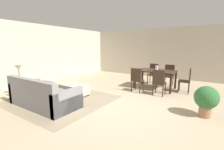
{
  "coord_description": "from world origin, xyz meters",
  "views": [
    {
      "loc": [
        2.2,
        -3.77,
        1.7
      ],
      "look_at": [
        -0.66,
        0.63,
        0.74
      ],
      "focal_mm": 24.93,
      "sensor_mm": 36.0,
      "label": 1
    }
  ],
  "objects_px": {
    "book_on_ottoman": "(74,84)",
    "potted_plant": "(206,99)",
    "ottoman_table": "(74,89)",
    "dining_chair_far_right": "(169,74)",
    "side_table": "(20,84)",
    "dining_chair_near_left": "(137,79)",
    "table_lamp": "(18,68)",
    "dining_chair_far_left": "(153,72)",
    "dining_chair_near_right": "(159,81)",
    "dining_table": "(155,73)",
    "couch": "(43,96)",
    "dining_chair_head_east": "(187,79)",
    "vase_centerpiece": "(157,68)"
  },
  "relations": [
    {
      "from": "side_table",
      "to": "dining_chair_near_left",
      "type": "relative_size",
      "value": 0.65
    },
    {
      "from": "dining_chair_far_left",
      "to": "dining_chair_head_east",
      "type": "height_order",
      "value": "same"
    },
    {
      "from": "dining_table",
      "to": "dining_chair_far_right",
      "type": "bearing_deg",
      "value": 67.07
    },
    {
      "from": "table_lamp",
      "to": "potted_plant",
      "type": "bearing_deg",
      "value": 17.4
    },
    {
      "from": "side_table",
      "to": "dining_chair_near_left",
      "type": "xyz_separation_m",
      "value": [
        3.04,
        2.71,
        0.05
      ]
    },
    {
      "from": "table_lamp",
      "to": "side_table",
      "type": "bearing_deg",
      "value": 14.04
    },
    {
      "from": "ottoman_table",
      "to": "dining_table",
      "type": "bearing_deg",
      "value": 49.25
    },
    {
      "from": "couch",
      "to": "dining_chair_far_right",
      "type": "xyz_separation_m",
      "value": [
        2.45,
        4.49,
        0.24
      ]
    },
    {
      "from": "ottoman_table",
      "to": "dining_chair_near_left",
      "type": "relative_size",
      "value": 1.12
    },
    {
      "from": "potted_plant",
      "to": "dining_chair_far_left",
      "type": "bearing_deg",
      "value": 128.76
    },
    {
      "from": "dining_chair_near_left",
      "to": "dining_chair_near_right",
      "type": "height_order",
      "value": "same"
    },
    {
      "from": "book_on_ottoman",
      "to": "potted_plant",
      "type": "xyz_separation_m",
      "value": [
        4.01,
        0.49,
        0.06
      ]
    },
    {
      "from": "ottoman_table",
      "to": "dining_chair_far_right",
      "type": "xyz_separation_m",
      "value": [
        2.46,
        3.28,
        0.3
      ]
    },
    {
      "from": "ottoman_table",
      "to": "dining_chair_far_right",
      "type": "bearing_deg",
      "value": 53.15
    },
    {
      "from": "side_table",
      "to": "dining_chair_near_left",
      "type": "distance_m",
      "value": 4.08
    },
    {
      "from": "vase_centerpiece",
      "to": "book_on_ottoman",
      "type": "distance_m",
      "value": 3.3
    },
    {
      "from": "couch",
      "to": "dining_chair_far_left",
      "type": "height_order",
      "value": "dining_chair_far_left"
    },
    {
      "from": "vase_centerpiece",
      "to": "ottoman_table",
      "type": "bearing_deg",
      "value": -130.98
    },
    {
      "from": "table_lamp",
      "to": "dining_table",
      "type": "bearing_deg",
      "value": 46.11
    },
    {
      "from": "ottoman_table",
      "to": "book_on_ottoman",
      "type": "bearing_deg",
      "value": 136.87
    },
    {
      "from": "book_on_ottoman",
      "to": "vase_centerpiece",
      "type": "bearing_deg",
      "value": 48.21
    },
    {
      "from": "couch",
      "to": "potted_plant",
      "type": "bearing_deg",
      "value": 23.56
    },
    {
      "from": "book_on_ottoman",
      "to": "potted_plant",
      "type": "bearing_deg",
      "value": 6.9
    },
    {
      "from": "book_on_ottoman",
      "to": "dining_chair_near_left",
      "type": "bearing_deg",
      "value": 41.59
    },
    {
      "from": "side_table",
      "to": "dining_chair_head_east",
      "type": "relative_size",
      "value": 0.65
    },
    {
      "from": "couch",
      "to": "vase_centerpiece",
      "type": "relative_size",
      "value": 11.01
    },
    {
      "from": "dining_chair_near_left",
      "to": "table_lamp",
      "type": "bearing_deg",
      "value": -138.27
    },
    {
      "from": "side_table",
      "to": "dining_chair_far_right",
      "type": "bearing_deg",
      "value": 49.31
    },
    {
      "from": "dining_chair_far_left",
      "to": "vase_centerpiece",
      "type": "height_order",
      "value": "vase_centerpiece"
    },
    {
      "from": "ottoman_table",
      "to": "potted_plant",
      "type": "xyz_separation_m",
      "value": [
        3.97,
        0.52,
        0.24
      ]
    },
    {
      "from": "ottoman_table",
      "to": "dining_chair_head_east",
      "type": "relative_size",
      "value": 1.12
    },
    {
      "from": "table_lamp",
      "to": "dining_chair_far_right",
      "type": "xyz_separation_m",
      "value": [
        3.81,
        4.43,
        -0.49
      ]
    },
    {
      "from": "dining_chair_near_right",
      "to": "table_lamp",
      "type": "bearing_deg",
      "value": -144.85
    },
    {
      "from": "dining_table",
      "to": "dining_chair_far_right",
      "type": "relative_size",
      "value": 1.69
    },
    {
      "from": "ottoman_table",
      "to": "dining_table",
      "type": "relative_size",
      "value": 0.66
    },
    {
      "from": "dining_chair_near_right",
      "to": "potted_plant",
      "type": "height_order",
      "value": "dining_chair_near_right"
    },
    {
      "from": "dining_chair_near_right",
      "to": "potted_plant",
      "type": "relative_size",
      "value": 1.19
    },
    {
      "from": "dining_table",
      "to": "book_on_ottoman",
      "type": "distance_m",
      "value": 3.23
    },
    {
      "from": "table_lamp",
      "to": "dining_chair_far_right",
      "type": "distance_m",
      "value": 5.86
    },
    {
      "from": "ottoman_table",
      "to": "dining_chair_far_right",
      "type": "height_order",
      "value": "dining_chair_far_right"
    },
    {
      "from": "couch",
      "to": "dining_chair_head_east",
      "type": "distance_m",
      "value": 4.94
    },
    {
      "from": "side_table",
      "to": "table_lamp",
      "type": "distance_m",
      "value": 0.54
    },
    {
      "from": "side_table",
      "to": "dining_chair_far_left",
      "type": "height_order",
      "value": "dining_chair_far_left"
    },
    {
      "from": "dining_chair_head_east",
      "to": "side_table",
      "type": "bearing_deg",
      "value": -141.88
    },
    {
      "from": "ottoman_table",
      "to": "table_lamp",
      "type": "height_order",
      "value": "table_lamp"
    },
    {
      "from": "dining_chair_near_left",
      "to": "dining_chair_head_east",
      "type": "height_order",
      "value": "same"
    },
    {
      "from": "table_lamp",
      "to": "vase_centerpiece",
      "type": "relative_size",
      "value": 2.74
    },
    {
      "from": "dining_table",
      "to": "dining_chair_near_left",
      "type": "distance_m",
      "value": 0.98
    },
    {
      "from": "dining_chair_near_right",
      "to": "dining_chair_head_east",
      "type": "bearing_deg",
      "value": 50.04
    },
    {
      "from": "dining_table",
      "to": "dining_chair_far_left",
      "type": "xyz_separation_m",
      "value": [
        -0.36,
        0.86,
        -0.15
      ]
    }
  ]
}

